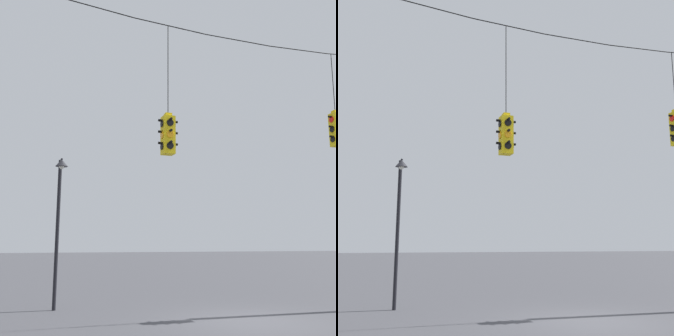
% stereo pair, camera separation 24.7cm
% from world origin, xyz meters
% --- Properties ---
extents(ground_plane, '(200.00, 200.00, 0.00)m').
position_xyz_m(ground_plane, '(0.00, 0.00, 0.00)').
color(ground_plane, '#424247').
extents(span_wire, '(15.95, 0.03, 0.67)m').
position_xyz_m(span_wire, '(-0.00, 0.29, 8.65)').
color(span_wire, black).
extents(traffic_light_near_left_pole, '(0.58, 0.58, 3.91)m').
position_xyz_m(traffic_light_near_left_pole, '(-2.39, 0.29, 5.16)').
color(traffic_light_near_left_pole, yellow).
extents(traffic_light_near_right_pole, '(0.58, 0.58, 3.27)m').
position_xyz_m(traffic_light_near_right_pole, '(3.60, 0.29, 5.88)').
color(traffic_light_near_right_pole, yellow).
extents(street_lamp, '(0.41, 0.71, 4.91)m').
position_xyz_m(street_lamp, '(-4.99, 3.70, 3.38)').
color(street_lamp, black).
rests_on(street_lamp, ground_plane).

